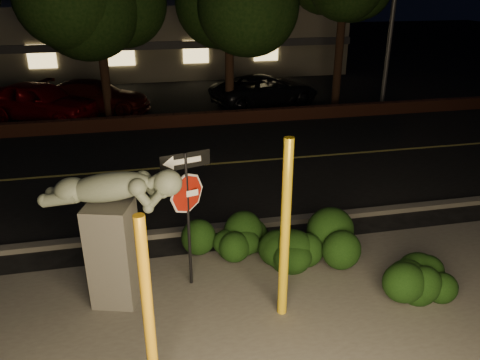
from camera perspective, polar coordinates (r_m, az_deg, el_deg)
name	(u,v)px	position (r m, az deg, el deg)	size (l,w,h in m)	color
ground	(177,137)	(17.21, -7.67, 5.24)	(90.00, 90.00, 0.00)	black
patio	(242,355)	(7.58, 0.27, -20.57)	(14.00, 6.00, 0.02)	#4C4944
road	(186,166)	(14.39, -6.61, 1.67)	(80.00, 8.00, 0.01)	black
lane_marking	(186,166)	(14.38, -6.61, 1.71)	(80.00, 0.12, 0.01)	#B8AA49
curb	(205,229)	(10.67, -4.27, -5.99)	(80.00, 0.25, 0.12)	#4C4944
brick_wall	(174,120)	(18.37, -8.08, 7.20)	(40.00, 0.35, 0.50)	#4A2318
parking_lot	(164,94)	(23.95, -9.19, 10.29)	(40.00, 12.00, 0.01)	black
building	(154,35)	(31.52, -10.42, 16.95)	(22.00, 10.20, 4.00)	#686453
yellow_pole_left	(149,317)	(6.12, -11.09, -16.12)	(0.14, 0.14, 2.84)	yellow
yellow_pole_right	(285,232)	(7.48, 5.52, -6.37)	(0.16, 0.16, 3.15)	yellow
signpost	(187,194)	(8.11, -6.47, -1.70)	(0.86, 0.25, 2.61)	black
sculpture	(112,222)	(8.07, -15.29, -5.00)	(2.34, 1.23, 2.52)	#4C4944
hedge_center	(228,240)	(9.40, -1.43, -7.38)	(1.80, 0.85, 0.94)	black
hedge_right	(309,240)	(9.23, 8.35, -7.30)	(1.85, 0.99, 1.21)	black
hedge_far_right	(419,274)	(9.01, 20.94, -10.68)	(1.33, 0.83, 0.93)	black
parked_car_red	(40,101)	(20.60, -23.21, 8.85)	(1.86, 4.61, 1.57)	maroon
parked_car_darkred	(95,97)	(21.09, -17.31, 9.66)	(1.90, 4.67, 1.36)	#3C0B09
parked_car_dark	(265,90)	(21.46, 3.10, 10.90)	(2.27, 4.92, 1.37)	black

